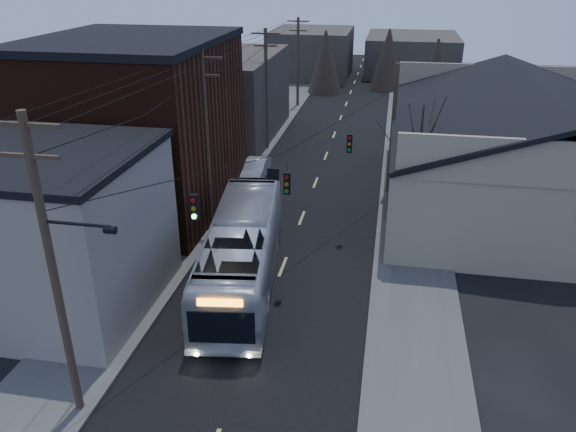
% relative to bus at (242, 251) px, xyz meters
% --- Properties ---
extents(road_surface, '(9.00, 110.00, 0.02)m').
position_rel_bus_xyz_m(road_surface, '(1.60, 17.84, -1.72)').
color(road_surface, black).
rests_on(road_surface, ground).
extents(sidewalk_left, '(4.00, 110.00, 0.12)m').
position_rel_bus_xyz_m(sidewalk_left, '(-4.90, 17.84, -1.67)').
color(sidewalk_left, '#474744').
rests_on(sidewalk_left, ground).
extents(sidewalk_right, '(4.00, 110.00, 0.12)m').
position_rel_bus_xyz_m(sidewalk_right, '(8.10, 17.84, -1.67)').
color(sidewalk_right, '#474744').
rests_on(sidewalk_right, ground).
extents(building_clapboard, '(8.00, 8.00, 7.00)m').
position_rel_bus_xyz_m(building_clapboard, '(-7.40, -3.16, 1.77)').
color(building_clapboard, gray).
rests_on(building_clapboard, ground).
extents(building_brick, '(10.00, 12.00, 10.00)m').
position_rel_bus_xyz_m(building_brick, '(-8.40, 7.84, 3.27)').
color(building_brick, black).
rests_on(building_brick, ground).
extents(building_left_far, '(9.00, 14.00, 7.00)m').
position_rel_bus_xyz_m(building_left_far, '(-7.90, 23.84, 1.77)').
color(building_left_far, '#38332D').
rests_on(building_left_far, ground).
extents(warehouse, '(16.16, 20.60, 7.73)m').
position_rel_bus_xyz_m(warehouse, '(14.60, 12.84, 0.97)').
color(warehouse, gray).
rests_on(warehouse, ground).
extents(building_far_left, '(10.00, 12.00, 6.00)m').
position_rel_bus_xyz_m(building_far_left, '(-4.40, 52.84, 1.27)').
color(building_far_left, '#38332D').
rests_on(building_far_left, ground).
extents(building_far_right, '(12.00, 14.00, 5.00)m').
position_rel_bus_xyz_m(building_far_right, '(8.60, 57.84, 0.77)').
color(building_far_right, '#38332D').
rests_on(building_far_right, ground).
extents(bare_tree, '(0.40, 0.40, 7.20)m').
position_rel_bus_xyz_m(bare_tree, '(8.10, 7.84, 1.87)').
color(bare_tree, black).
rests_on(bare_tree, ground).
extents(utility_lines, '(11.24, 45.28, 10.50)m').
position_rel_bus_xyz_m(utility_lines, '(-1.52, 11.99, 3.23)').
color(utility_lines, '#382B1E').
rests_on(utility_lines, ground).
extents(bus, '(4.54, 12.69, 3.46)m').
position_rel_bus_xyz_m(bus, '(0.00, 0.00, 0.00)').
color(bus, '#AAAFB6').
rests_on(bus, ground).
extents(parked_car, '(1.53, 4.16, 1.36)m').
position_rel_bus_xyz_m(parked_car, '(-2.70, 13.95, -1.05)').
color(parked_car, '#A2A5A9').
rests_on(parked_car, ground).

